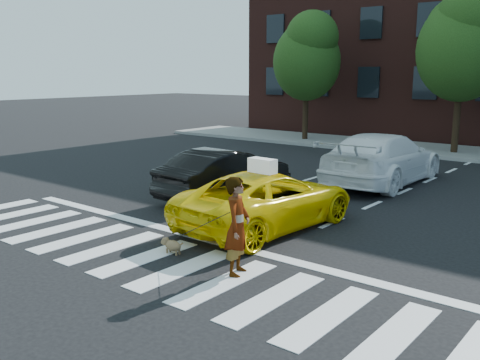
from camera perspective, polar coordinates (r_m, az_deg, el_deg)
The scene contains 12 objects.
ground at distance 10.54m, azimuth -10.07°, elevation -8.19°, with size 120.00×120.00×0.00m, color black.
crosswalk at distance 10.54m, azimuth -10.08°, elevation -8.16°, with size 13.00×2.40×0.01m, color silver.
stop_line at distance 11.59m, azimuth -4.10°, elevation -6.18°, with size 12.00×0.30×0.01m, color silver.
sidewalk_far at distance 25.37m, azimuth 21.09°, elevation 2.87°, with size 30.00×4.00×0.15m, color slate.
tree_left at distance 27.61m, azimuth 7.20°, elevation 13.26°, with size 3.39×3.38×6.50m.
tree_mid at distance 24.54m, azimuth 22.75°, elevation 13.69°, with size 3.69×3.69×7.10m.
taxi at distance 12.23m, azimuth 2.93°, elevation -2.08°, with size 2.16×4.69×1.30m, color yellow.
black_sedan at distance 15.11m, azimuth -1.61°, elevation 0.71°, with size 1.48×4.25×1.40m, color black.
white_suv at distance 17.63m, azimuth 14.97°, elevation 2.24°, with size 2.28×5.61×1.63m, color white.
woman at distance 9.32m, azimuth -0.28°, elevation -4.96°, with size 0.64×0.42×1.75m, color #999999.
dog at distance 10.65m, azimuth -7.33°, elevation -6.88°, with size 0.54×0.25×0.31m.
taxi_sign at distance 11.91m, azimuth 2.41°, elevation 1.54°, with size 0.65×0.28×0.32m, color white.
Camera 1 is at (7.53, -6.48, 3.50)m, focal length 40.00 mm.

